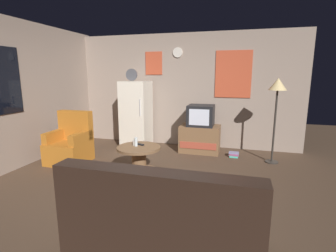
{
  "coord_description": "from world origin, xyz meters",
  "views": [
    {
      "loc": [
        1.25,
        -3.39,
        1.66
      ],
      "look_at": [
        0.04,
        0.9,
        0.75
      ],
      "focal_mm": 27.42,
      "sensor_mm": 36.0,
      "label": 1
    }
  ],
  "objects_px": {
    "crt_tv": "(201,115)",
    "fridge": "(136,114)",
    "tv_stand": "(200,139)",
    "couch": "(163,226)",
    "remote_control": "(140,144)",
    "mug_ceramic_white": "(135,143)",
    "armchair": "(70,144)",
    "standing_lamp": "(277,91)",
    "wine_glass": "(136,142)",
    "book_stack": "(234,155)",
    "coffee_table": "(139,161)"
  },
  "relations": [
    {
      "from": "wine_glass",
      "to": "armchair",
      "type": "xyz_separation_m",
      "value": [
        -1.45,
        0.23,
        -0.22
      ]
    },
    {
      "from": "wine_glass",
      "to": "mug_ceramic_white",
      "type": "relative_size",
      "value": 1.67
    },
    {
      "from": "tv_stand",
      "to": "standing_lamp",
      "type": "distance_m",
      "value": 1.82
    },
    {
      "from": "couch",
      "to": "crt_tv",
      "type": "bearing_deg",
      "value": 92.91
    },
    {
      "from": "crt_tv",
      "to": "standing_lamp",
      "type": "bearing_deg",
      "value": -12.63
    },
    {
      "from": "book_stack",
      "to": "remote_control",
      "type": "bearing_deg",
      "value": -140.04
    },
    {
      "from": "fridge",
      "to": "remote_control",
      "type": "height_order",
      "value": "fridge"
    },
    {
      "from": "standing_lamp",
      "to": "remote_control",
      "type": "relative_size",
      "value": 10.6
    },
    {
      "from": "book_stack",
      "to": "tv_stand",
      "type": "bearing_deg",
      "value": 166.81
    },
    {
      "from": "crt_tv",
      "to": "book_stack",
      "type": "relative_size",
      "value": 2.7
    },
    {
      "from": "tv_stand",
      "to": "couch",
      "type": "height_order",
      "value": "couch"
    },
    {
      "from": "tv_stand",
      "to": "remote_control",
      "type": "distance_m",
      "value": 1.66
    },
    {
      "from": "fridge",
      "to": "crt_tv",
      "type": "distance_m",
      "value": 1.49
    },
    {
      "from": "wine_glass",
      "to": "mug_ceramic_white",
      "type": "xyz_separation_m",
      "value": [
        -0.03,
        0.04,
        -0.03
      ]
    },
    {
      "from": "standing_lamp",
      "to": "couch",
      "type": "bearing_deg",
      "value": -112.45
    },
    {
      "from": "remote_control",
      "to": "book_stack",
      "type": "xyz_separation_m",
      "value": [
        1.52,
        1.28,
        -0.44
      ]
    },
    {
      "from": "armchair",
      "to": "tv_stand",
      "type": "bearing_deg",
      "value": 29.78
    },
    {
      "from": "crt_tv",
      "to": "couch",
      "type": "bearing_deg",
      "value": -87.09
    },
    {
      "from": "fridge",
      "to": "tv_stand",
      "type": "distance_m",
      "value": 1.55
    },
    {
      "from": "wine_glass",
      "to": "fridge",
      "type": "bearing_deg",
      "value": 112.39
    },
    {
      "from": "tv_stand",
      "to": "remote_control",
      "type": "bearing_deg",
      "value": -118.83
    },
    {
      "from": "fridge",
      "to": "standing_lamp",
      "type": "bearing_deg",
      "value": -6.81
    },
    {
      "from": "standing_lamp",
      "to": "tv_stand",
      "type": "bearing_deg",
      "value": 167.41
    },
    {
      "from": "coffee_table",
      "to": "armchair",
      "type": "bearing_deg",
      "value": 170.63
    },
    {
      "from": "fridge",
      "to": "wine_glass",
      "type": "xyz_separation_m",
      "value": [
        0.64,
        -1.56,
        -0.2
      ]
    },
    {
      "from": "crt_tv",
      "to": "mug_ceramic_white",
      "type": "distance_m",
      "value": 1.76
    },
    {
      "from": "wine_glass",
      "to": "mug_ceramic_white",
      "type": "height_order",
      "value": "wine_glass"
    },
    {
      "from": "armchair",
      "to": "standing_lamp",
      "type": "bearing_deg",
      "value": 14.87
    },
    {
      "from": "fridge",
      "to": "coffee_table",
      "type": "xyz_separation_m",
      "value": [
        0.7,
        -1.58,
        -0.51
      ]
    },
    {
      "from": "crt_tv",
      "to": "armchair",
      "type": "bearing_deg",
      "value": -150.34
    },
    {
      "from": "standing_lamp",
      "to": "book_stack",
      "type": "distance_m",
      "value": 1.5
    },
    {
      "from": "crt_tv",
      "to": "fridge",
      "type": "bearing_deg",
      "value": 178.89
    },
    {
      "from": "tv_stand",
      "to": "mug_ceramic_white",
      "type": "bearing_deg",
      "value": -120.08
    },
    {
      "from": "fridge",
      "to": "mug_ceramic_white",
      "type": "xyz_separation_m",
      "value": [
        0.61,
        -1.53,
        -0.23
      ]
    },
    {
      "from": "fridge",
      "to": "book_stack",
      "type": "bearing_deg",
      "value": -5.14
    },
    {
      "from": "fridge",
      "to": "remote_control",
      "type": "distance_m",
      "value": 1.65
    },
    {
      "from": "standing_lamp",
      "to": "mug_ceramic_white",
      "type": "bearing_deg",
      "value": -152.88
    },
    {
      "from": "tv_stand",
      "to": "couch",
      "type": "relative_size",
      "value": 0.49
    },
    {
      "from": "crt_tv",
      "to": "book_stack",
      "type": "distance_m",
      "value": 1.05
    },
    {
      "from": "couch",
      "to": "tv_stand",
      "type": "bearing_deg",
      "value": 93.06
    },
    {
      "from": "mug_ceramic_white",
      "to": "armchair",
      "type": "height_order",
      "value": "armchair"
    },
    {
      "from": "mug_ceramic_white",
      "to": "tv_stand",
      "type": "bearing_deg",
      "value": 59.92
    },
    {
      "from": "armchair",
      "to": "couch",
      "type": "bearing_deg",
      "value": -39.73
    },
    {
      "from": "armchair",
      "to": "mug_ceramic_white",
      "type": "bearing_deg",
      "value": -7.7
    },
    {
      "from": "armchair",
      "to": "fridge",
      "type": "bearing_deg",
      "value": 58.88
    },
    {
      "from": "crt_tv",
      "to": "mug_ceramic_white",
      "type": "xyz_separation_m",
      "value": [
        -0.88,
        -1.5,
        -0.27
      ]
    },
    {
      "from": "fridge",
      "to": "couch",
      "type": "height_order",
      "value": "fridge"
    },
    {
      "from": "crt_tv",
      "to": "wine_glass",
      "type": "distance_m",
      "value": 1.77
    },
    {
      "from": "couch",
      "to": "book_stack",
      "type": "xyz_separation_m",
      "value": [
        0.55,
        3.18,
        -0.27
      ]
    },
    {
      "from": "standing_lamp",
      "to": "remote_control",
      "type": "distance_m",
      "value": 2.64
    }
  ]
}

